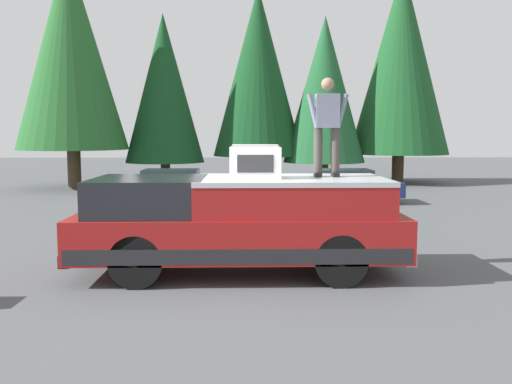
% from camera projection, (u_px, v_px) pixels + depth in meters
% --- Properties ---
extents(ground_plane, '(90.00, 90.00, 0.00)m').
position_uv_depth(ground_plane, '(229.00, 274.00, 9.21)').
color(ground_plane, '#4C4F51').
extents(pickup_truck, '(2.01, 5.54, 1.65)m').
position_uv_depth(pickup_truck, '(240.00, 223.00, 9.18)').
color(pickup_truck, maroon).
rests_on(pickup_truck, ground).
extents(compressor_unit, '(0.65, 0.84, 0.56)m').
position_uv_depth(compressor_unit, '(255.00, 162.00, 8.96)').
color(compressor_unit, white).
rests_on(compressor_unit, pickup_truck).
extents(person_on_truck_bed, '(0.29, 0.72, 1.69)m').
position_uv_depth(person_on_truck_bed, '(327.00, 124.00, 9.21)').
color(person_on_truck_bed, '#423D38').
rests_on(person_on_truck_bed, pickup_truck).
extents(parked_car_navy, '(1.64, 4.10, 1.16)m').
position_uv_depth(parked_car_navy, '(341.00, 186.00, 18.64)').
color(parked_car_navy, navy).
rests_on(parked_car_navy, ground).
extents(parked_car_white, '(1.64, 4.10, 1.16)m').
position_uv_depth(parked_car_white, '(169.00, 186.00, 18.57)').
color(parked_car_white, white).
rests_on(parked_car_white, ground).
extents(conifer_far_left, '(4.70, 4.70, 10.23)m').
position_uv_depth(conifer_far_left, '(401.00, 62.00, 25.57)').
color(conifer_far_left, '#4C3826').
rests_on(conifer_far_left, ground).
extents(conifer_left, '(3.81, 3.81, 7.79)m').
position_uv_depth(conifer_left, '(325.00, 90.00, 24.95)').
color(conifer_left, '#4C3826').
rests_on(conifer_left, ground).
extents(conifer_center_left, '(4.27, 4.27, 9.20)m').
position_uv_depth(conifer_center_left, '(258.00, 72.00, 25.28)').
color(conifer_center_left, '#4C3826').
rests_on(conifer_center_left, ground).
extents(conifer_center_right, '(3.65, 3.65, 7.86)m').
position_uv_depth(conifer_center_right, '(164.00, 89.00, 24.78)').
color(conifer_center_right, '#4C3826').
rests_on(conifer_center_right, ground).
extents(conifer_right, '(4.77, 4.77, 10.25)m').
position_uv_depth(conifer_right, '(70.00, 50.00, 23.14)').
color(conifer_right, '#4C3826').
rests_on(conifer_right, ground).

